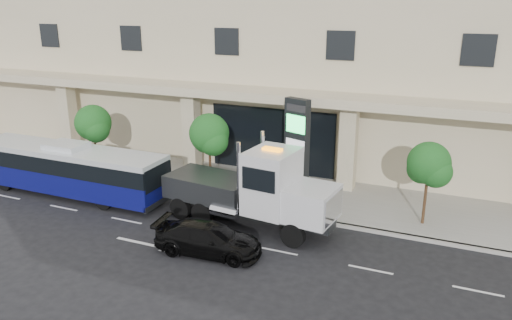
{
  "coord_description": "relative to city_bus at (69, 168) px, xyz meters",
  "views": [
    {
      "loc": [
        10.73,
        -19.7,
        10.36
      ],
      "look_at": [
        1.47,
        2.0,
        2.8
      ],
      "focal_mm": 35.0,
      "sensor_mm": 36.0,
      "label": 1
    }
  ],
  "objects": [
    {
      "name": "ground",
      "position": [
        9.03,
        -0.23,
        -1.51
      ],
      "size": [
        120.0,
        120.0,
        0.0
      ],
      "primitive_type": "plane",
      "color": "black",
      "rests_on": "ground"
    },
    {
      "name": "sidewalk",
      "position": [
        9.03,
        4.77,
        -1.44
      ],
      "size": [
        120.0,
        6.0,
        0.15
      ],
      "primitive_type": "cube",
      "color": "gray",
      "rests_on": "ground"
    },
    {
      "name": "curb",
      "position": [
        9.03,
        1.77,
        -1.44
      ],
      "size": [
        120.0,
        0.3,
        0.15
      ],
      "primitive_type": "cube",
      "color": "gray",
      "rests_on": "ground"
    },
    {
      "name": "convention_center",
      "position": [
        9.03,
        15.19,
        8.46
      ],
      "size": [
        60.0,
        17.6,
        20.0
      ],
      "color": "#C0B490",
      "rests_on": "ground"
    },
    {
      "name": "tree_left",
      "position": [
        -0.94,
        3.36,
        1.6
      ],
      "size": [
        2.27,
        2.2,
        4.22
      ],
      "color": "#422B19",
      "rests_on": "sidewalk"
    },
    {
      "name": "tree_mid",
      "position": [
        7.06,
        3.36,
        1.75
      ],
      "size": [
        2.28,
        2.2,
        4.38
      ],
      "color": "#422B19",
      "rests_on": "sidewalk"
    },
    {
      "name": "tree_right",
      "position": [
        18.56,
        3.36,
        1.52
      ],
      "size": [
        2.1,
        2.0,
        4.04
      ],
      "color": "#422B19",
      "rests_on": "sidewalk"
    },
    {
      "name": "city_bus",
      "position": [
        0.0,
        0.0,
        0.0
      ],
      "size": [
        11.75,
        2.51,
        2.97
      ],
      "rotation": [
        0.0,
        0.0,
        -0.0
      ],
      "color": "black",
      "rests_on": "ground"
    },
    {
      "name": "tow_truck",
      "position": [
        11.15,
        0.21,
        0.31
      ],
      "size": [
        9.79,
        3.29,
        4.43
      ],
      "rotation": [
        0.0,
        0.0,
        -0.11
      ],
      "color": "#2D3033",
      "rests_on": "ground"
    },
    {
      "name": "black_sedan",
      "position": [
        10.33,
        -3.04,
        -0.84
      ],
      "size": [
        4.82,
        2.32,
        1.35
      ],
      "primitive_type": "imported",
      "rotation": [
        0.0,
        0.0,
        1.66
      ],
      "color": "black",
      "rests_on": "ground"
    },
    {
      "name": "signage_pylon",
      "position": [
        11.9,
        3.9,
        1.42
      ],
      "size": [
        1.44,
        0.94,
        5.48
      ],
      "rotation": [
        0.0,
        0.0,
        -0.35
      ],
      "color": "black",
      "rests_on": "sidewalk"
    }
  ]
}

